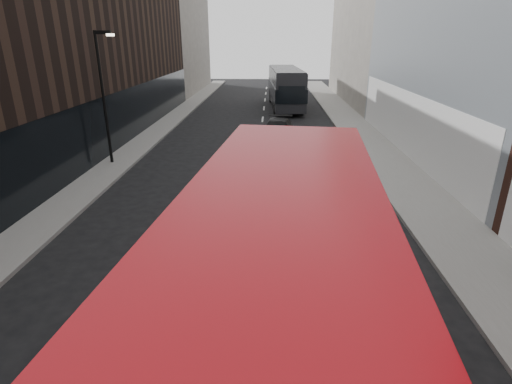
# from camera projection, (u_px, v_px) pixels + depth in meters

# --- Properties ---
(sidewalk_right) EXTENTS (3.00, 80.00, 0.15)m
(sidewalk_right) POSITION_uv_depth(u_px,v_px,m) (364.00, 137.00, 28.82)
(sidewalk_right) COLOR slate
(sidewalk_right) RESTS_ON ground
(sidewalk_left) EXTENTS (2.00, 80.00, 0.15)m
(sidewalk_left) POSITION_uv_depth(u_px,v_px,m) (152.00, 135.00, 29.39)
(sidewalk_left) COLOR slate
(sidewalk_left) RESTS_ON ground
(building_victorian) EXTENTS (6.50, 24.00, 21.00)m
(building_victorian) POSITION_uv_depth(u_px,v_px,m) (371.00, 10.00, 42.94)
(building_victorian) COLOR slate
(building_victorian) RESTS_ON ground
(building_left_mid) EXTENTS (5.00, 24.00, 14.00)m
(building_left_mid) POSITION_uv_depth(u_px,v_px,m) (118.00, 35.00, 31.68)
(building_left_mid) COLOR black
(building_left_mid) RESTS_ON ground
(building_left_far) EXTENTS (5.00, 20.00, 13.00)m
(building_left_far) POSITION_uv_depth(u_px,v_px,m) (179.00, 40.00, 52.37)
(building_left_far) COLOR slate
(building_left_far) RESTS_ON ground
(street_lamp) EXTENTS (1.06, 0.22, 7.00)m
(street_lamp) POSITION_uv_depth(u_px,v_px,m) (104.00, 90.00, 21.39)
(street_lamp) COLOR black
(street_lamp) RESTS_ON sidewalk_left
(grey_bus) EXTENTS (3.61, 12.42, 3.96)m
(grey_bus) POSITION_uv_depth(u_px,v_px,m) (285.00, 87.00, 40.73)
(grey_bus) COLOR black
(grey_bus) RESTS_ON ground
(car_a) EXTENTS (2.13, 4.42, 1.46)m
(car_a) POSITION_uv_depth(u_px,v_px,m) (335.00, 172.00, 19.32)
(car_a) COLOR black
(car_a) RESTS_ON ground
(car_b) EXTENTS (2.11, 4.77, 1.52)m
(car_b) POSITION_uv_depth(u_px,v_px,m) (316.00, 143.00, 24.58)
(car_b) COLOR gray
(car_b) RESTS_ON ground
(car_c) EXTENTS (2.66, 5.34, 1.49)m
(car_c) POSITION_uv_depth(u_px,v_px,m) (277.00, 130.00, 27.88)
(car_c) COLOR black
(car_c) RESTS_ON ground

